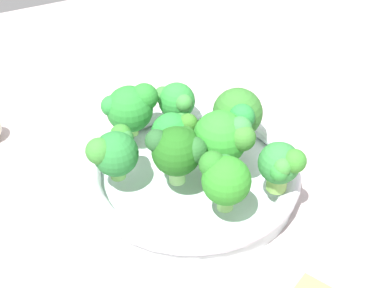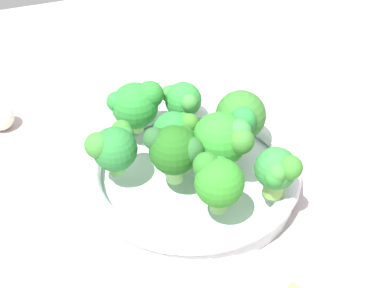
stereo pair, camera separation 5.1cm
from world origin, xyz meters
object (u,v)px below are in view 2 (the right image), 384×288
at_px(bowl, 192,175).
at_px(broccoli_floret_3, 114,147).
at_px(broccoli_floret_5, 135,104).
at_px(broccoli_floret_6, 183,100).
at_px(broccoli_floret_4, 218,180).
at_px(garlic_bulb, 0,117).
at_px(broccoli_floret_0, 176,131).
at_px(broccoli_floret_2, 224,142).
at_px(broccoli_floret_7, 241,118).
at_px(broccoli_floret_8, 174,152).
at_px(broccoli_floret_1, 277,170).

distance_m(bowl, broccoli_floret_3, 0.11).
distance_m(broccoli_floret_5, broccoli_floret_6, 0.06).
relative_size(broccoli_floret_4, garlic_bulb, 1.72).
distance_m(broccoli_floret_0, broccoli_floret_6, 0.07).
bearing_deg(broccoli_floret_0, broccoli_floret_2, -142.51).
distance_m(bowl, broccoli_floret_6, 0.10).
bearing_deg(broccoli_floret_5, broccoli_floret_0, -153.61).
xyz_separation_m(broccoli_floret_7, garlic_bulb, (0.21, 0.28, -0.07)).
height_order(broccoli_floret_3, broccoli_floret_5, broccoli_floret_5).
bearing_deg(broccoli_floret_8, broccoli_floret_6, -24.45).
relative_size(broccoli_floret_7, garlic_bulb, 1.97).
xyz_separation_m(broccoli_floret_1, broccoli_floret_5, (0.18, 0.11, 0.00)).
xyz_separation_m(broccoli_floret_0, broccoli_floret_5, (0.07, 0.03, 0.01)).
xyz_separation_m(broccoli_floret_7, broccoli_floret_8, (-0.03, 0.10, -0.00)).
xyz_separation_m(broccoli_floret_2, garlic_bulb, (0.24, 0.24, -0.07)).
bearing_deg(broccoli_floret_3, broccoli_floret_2, -111.35).
xyz_separation_m(broccoli_floret_0, broccoli_floret_6, (0.06, -0.03, -0.00)).
distance_m(broccoli_floret_4, broccoli_floret_7, 0.11).
bearing_deg(broccoli_floret_5, broccoli_floret_3, 146.64).
distance_m(broccoli_floret_4, broccoli_floret_6, 0.17).
relative_size(bowl, broccoli_floret_3, 4.37).
bearing_deg(broccoli_floret_5, broccoli_floret_6, -92.85).
bearing_deg(garlic_bulb, broccoli_floret_6, -118.72).
xyz_separation_m(bowl, broccoli_floret_7, (0.01, -0.07, 0.07)).
bearing_deg(broccoli_floret_3, broccoli_floret_0, -85.38).
relative_size(broccoli_floret_1, broccoli_floret_4, 0.92).
height_order(broccoli_floret_1, broccoli_floret_5, broccoli_floret_5).
height_order(broccoli_floret_7, garlic_bulb, broccoli_floret_7).
relative_size(broccoli_floret_5, broccoli_floret_6, 1.27).
relative_size(broccoli_floret_4, broccoli_floret_8, 0.94).
bearing_deg(broccoli_floret_6, broccoli_floret_0, 153.11).
distance_m(broccoli_floret_3, broccoli_floret_4, 0.14).
distance_m(bowl, broccoli_floret_2, 0.08).
relative_size(broccoli_floret_1, garlic_bulb, 1.59).
bearing_deg(broccoli_floret_1, garlic_bulb, 42.96).
bearing_deg(broccoli_floret_0, broccoli_floret_3, 94.62).
xyz_separation_m(broccoli_floret_5, broccoli_floret_6, (-0.00, -0.06, -0.01)).
bearing_deg(broccoli_floret_5, broccoli_floret_1, -147.77).
distance_m(bowl, broccoli_floret_8, 0.08).
bearing_deg(bowl, broccoli_floret_2, -134.25).
xyz_separation_m(broccoli_floret_0, broccoli_floret_1, (-0.11, -0.08, 0.00)).
bearing_deg(broccoli_floret_3, broccoli_floret_6, -58.33).
bearing_deg(bowl, broccoli_floret_3, 78.45).
bearing_deg(broccoli_floret_4, garlic_bulb, 35.61).
xyz_separation_m(broccoli_floret_3, broccoli_floret_4, (-0.10, -0.09, 0.00)).
bearing_deg(broccoli_floret_4, broccoli_floret_5, 14.00).
xyz_separation_m(broccoli_floret_6, broccoli_floret_7, (-0.08, -0.05, 0.02)).
bearing_deg(garlic_bulb, broccoli_floret_8, -142.72).
bearing_deg(broccoli_floret_0, broccoli_floret_5, 26.39).
xyz_separation_m(bowl, broccoli_floret_0, (0.03, 0.01, 0.05)).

